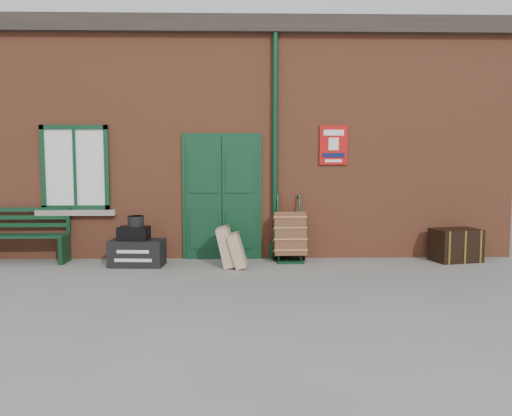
{
  "coord_description": "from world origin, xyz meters",
  "views": [
    {
      "loc": [
        0.11,
        -7.48,
        1.73
      ],
      "look_at": [
        0.29,
        0.6,
        1.0
      ],
      "focal_mm": 35.0,
      "sensor_mm": 36.0,
      "label": 1
    }
  ],
  "objects_px": {
    "houdini_trunk": "(137,253)",
    "dark_trunk": "(456,245)",
    "porter_trolley": "(289,236)",
    "bench": "(21,234)"
  },
  "relations": [
    {
      "from": "porter_trolley",
      "to": "dark_trunk",
      "type": "bearing_deg",
      "value": -3.4
    },
    {
      "from": "houdini_trunk",
      "to": "porter_trolley",
      "type": "xyz_separation_m",
      "value": [
        2.6,
        0.37,
        0.22
      ]
    },
    {
      "from": "houdini_trunk",
      "to": "bench",
      "type": "bearing_deg",
      "value": 174.49
    },
    {
      "from": "houdini_trunk",
      "to": "porter_trolley",
      "type": "relative_size",
      "value": 0.77
    },
    {
      "from": "houdini_trunk",
      "to": "dark_trunk",
      "type": "height_order",
      "value": "dark_trunk"
    },
    {
      "from": "bench",
      "to": "dark_trunk",
      "type": "bearing_deg",
      "value": -1.39
    },
    {
      "from": "porter_trolley",
      "to": "dark_trunk",
      "type": "distance_m",
      "value": 2.94
    },
    {
      "from": "porter_trolley",
      "to": "dark_trunk",
      "type": "xyz_separation_m",
      "value": [
        2.94,
        -0.09,
        -0.16
      ]
    },
    {
      "from": "bench",
      "to": "houdini_trunk",
      "type": "relative_size",
      "value": 1.8
    },
    {
      "from": "houdini_trunk",
      "to": "dark_trunk",
      "type": "relative_size",
      "value": 1.12
    }
  ]
}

